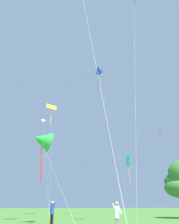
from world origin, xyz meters
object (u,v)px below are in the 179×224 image
Objects in this scene: kite_purple_streamer at (161,132)px; kite_green_small at (42,140)px; kite_blue_delta at (98,69)px; kite_teal_box at (128,161)px; person_with_spool at (117,215)px; person_far_back at (52,211)px; kite_yellow_diamond at (51,111)px; kite_white_distant at (42,121)px.

kite_green_small is at bearing -129.91° from kite_purple_streamer.
kite_teal_box is at bearing 52.88° from kite_blue_delta.
kite_purple_streamer is 41.08m from person_with_spool.
person_far_back is (1.45, -2.37, -6.09)m from kite_green_small.
kite_yellow_diamond is 34.22m from person_with_spool.
person_far_back is at bearing -114.53° from kite_teal_box.
kite_teal_box is at bearing 19.05° from kite_white_distant.
kite_yellow_diamond is at bearing -161.29° from kite_teal_box.
person_with_spool is at bearing -56.56° from kite_green_small.
kite_blue_delta is (-14.48, -9.37, 9.26)m from kite_purple_streamer.
person_with_spool is (5.32, -8.06, -6.16)m from kite_green_small.
kite_purple_streamer is at bearing 32.92° from kite_blue_delta.
kite_yellow_diamond is (-15.66, -5.30, 8.23)m from kite_teal_box.
person_with_spool is (8.00, -28.22, -15.13)m from kite_white_distant.
person_with_spool is at bearing -104.95° from kite_teal_box.
person_with_spool is at bearing -55.78° from person_far_back.
kite_yellow_diamond is at bearing -166.69° from kite_purple_streamer.
kite_yellow_diamond is at bearing 22.71° from kite_white_distant.
kite_white_distant is 22.23m from kite_green_small.
kite_yellow_diamond is at bearing 155.92° from kite_blue_delta.
kite_white_distant reaches higher than person_far_back.
kite_green_small is at bearing -113.90° from kite_blue_delta.
kite_purple_streamer is (24.63, 6.09, 0.16)m from kite_white_distant.
kite_green_small reaches higher than person_with_spool.
person_with_spool is (-2.15, -24.94, -24.54)m from kite_blue_delta.
kite_green_small is 35.42m from kite_purple_streamer.
person_far_back is (-20.50, -28.62, -15.21)m from kite_purple_streamer.
kite_green_small is 0.69× the size of kite_purple_streamer.
kite_yellow_diamond reaches higher than kite_purple_streamer.
kite_blue_delta is 35.06m from person_with_spool.
kite_teal_box reaches higher than person_far_back.
kite_green_small is 7.23× the size of person_with_spool.
kite_purple_streamer reaches higher than person_with_spool.
person_far_back is at bearing -58.48° from kite_green_small.
kite_green_small is at bearing -118.97° from kite_teal_box.
kite_white_distant is at bearing 100.39° from person_far_back.
kite_teal_box is (14.44, 26.07, 2.83)m from kite_green_small.
kite_blue_delta is 31.71m from person_far_back.
kite_purple_streamer is at bearing 64.14° from person_with_spool.
kite_blue_delta reaches higher than kite_purple_streamer.
kite_blue_delta reaches higher than person_with_spool.
person_far_back is (2.68, -23.14, -17.15)m from kite_yellow_diamond.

